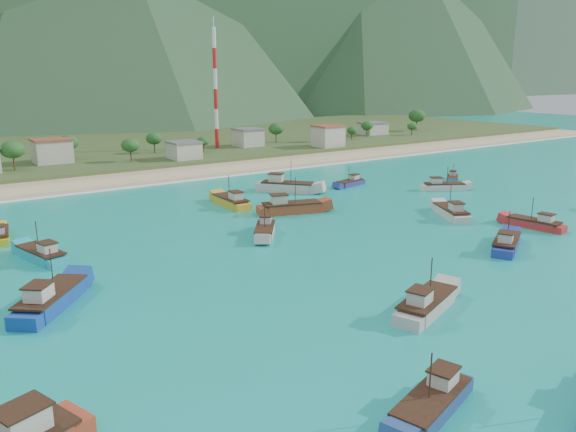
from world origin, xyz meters
TOP-DOWN VIEW (x-y plane):
  - ground at (0.00, 0.00)m, footprint 600.00×600.00m
  - beach at (0.00, 79.00)m, footprint 400.00×18.00m
  - land at (0.00, 140.00)m, footprint 400.00×110.00m
  - surf_line at (0.00, 69.50)m, footprint 400.00×2.50m
  - village at (6.86, 102.17)m, footprint 210.30×27.99m
  - vegetation at (-3.62, 103.27)m, footprint 278.57×25.89m
  - radio_tower at (42.18, 108.00)m, footprint 1.20×1.20m
  - boat_0 at (2.61, -15.28)m, footprint 11.16×6.65m
  - boat_1 at (-11.03, -28.12)m, footprint 9.93×5.45m
  - boat_3 at (-27.66, 26.58)m, footprint 5.37×10.34m
  - boat_4 at (-30.87, 40.96)m, footprint 3.89×9.13m
  - boat_5 at (9.59, 40.26)m, footprint 3.51×10.88m
  - boat_6 at (65.31, 32.79)m, footprint 7.67×6.78m
  - boat_9 at (37.75, 10.40)m, footprint 7.57×10.73m
  - boat_10 at (-30.36, 8.88)m, footprint 10.18×11.22m
  - boat_11 at (4.33, 19.82)m, footprint 7.71×9.06m
  - boat_12 at (29.33, -6.62)m, footprint 10.36×7.44m
  - boat_15 at (15.87, 29.25)m, footprint 12.42×6.89m
  - boat_17 at (55.63, 27.31)m, footprint 9.82×7.07m
  - boat_20 at (26.22, 45.56)m, footprint 11.17×12.04m
  - boat_23 at (43.39, -2.34)m, footprint 4.17×9.59m
  - boat_24 at (41.93, 42.65)m, footprint 8.64×4.23m

SIDE VIEW (x-z plane):
  - ground at x=0.00m, z-range 0.00..0.00m
  - beach at x=0.00m, z-range -0.60..0.60m
  - land at x=0.00m, z-range -1.20..1.20m
  - surf_line at x=0.00m, z-range -0.04..0.04m
  - boat_6 at x=65.31m, z-range -1.89..2.81m
  - boat_24 at x=41.93m, z-range -1.95..2.95m
  - boat_4 at x=-30.87m, z-range -2.06..3.17m
  - boat_11 at x=4.33m, z-range -2.13..3.34m
  - boat_23 at x=43.39m, z-range -2.14..3.34m
  - boat_1 at x=-11.03m, z-range -2.18..3.45m
  - boat_17 at x=55.63m, z-range -2.20..3.48m
  - boat_3 at x=-27.66m, z-range -2.26..3.61m
  - boat_12 at x=29.33m, z-range -2.30..3.70m
  - boat_9 at x=37.75m, z-range -2.36..3.83m
  - boat_0 at x=2.61m, z-range -2.41..3.93m
  - boat_5 at x=9.59m, z-range -2.42..3.95m
  - boat_10 at x=-30.36m, z-range -2.60..4.33m
  - boat_15 at x=15.87m, z-range -2.63..4.41m
  - boat_20 at x=26.22m, z-range -2.78..4.72m
  - village at x=6.86m, z-range 1.21..7.68m
  - vegetation at x=-3.62m, z-range 0.68..9.72m
  - radio_tower at x=42.18m, z-range 1.60..38.64m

